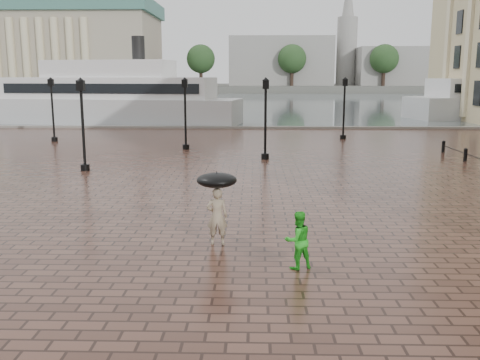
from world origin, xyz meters
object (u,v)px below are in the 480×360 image
(street_lamps, at_px, (191,113))
(ferry_near, at_px, (111,98))
(adult_pedestrian, at_px, (217,216))
(child_pedestrian, at_px, (298,240))

(street_lamps, xyz_separation_m, ferry_near, (-10.22, 19.40, 0.19))
(street_lamps, relative_size, adult_pedestrian, 13.36)
(adult_pedestrian, bearing_deg, child_pedestrian, 137.83)
(street_lamps, height_order, child_pedestrian, street_lamps)
(adult_pedestrian, relative_size, ferry_near, 0.06)
(street_lamps, distance_m, adult_pedestrian, 19.59)
(child_pedestrian, xyz_separation_m, ferry_near, (-15.27, 40.53, 1.81))
(street_lamps, height_order, adult_pedestrian, street_lamps)
(adult_pedestrian, height_order, child_pedestrian, adult_pedestrian)
(adult_pedestrian, distance_m, child_pedestrian, 2.76)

